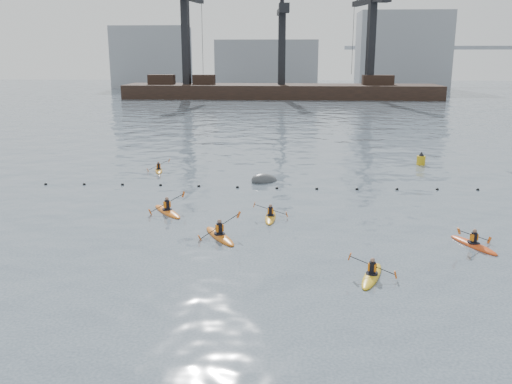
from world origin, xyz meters
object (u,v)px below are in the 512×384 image
(kayaker_1, at_px, (372,275))
(kayaker_2, at_px, (167,211))
(mooring_buoy, at_px, (265,181))
(nav_buoy, at_px, (421,160))
(kayaker_0, at_px, (220,235))
(kayaker_5, at_px, (159,170))
(kayaker_3, at_px, (270,216))
(kayaker_4, at_px, (473,244))

(kayaker_1, distance_m, kayaker_2, 15.12)
(mooring_buoy, xyz_separation_m, nav_buoy, (14.03, 7.53, 0.42))
(kayaker_0, bearing_deg, kayaker_5, 84.09)
(kayaker_2, height_order, mooring_buoy, kayaker_2)
(kayaker_2, bearing_deg, nav_buoy, 4.32)
(kayaker_2, xyz_separation_m, kayaker_3, (6.65, -0.81, -0.01))
(kayaker_4, height_order, nav_buoy, nav_buoy)
(kayaker_2, relative_size, kayaker_4, 1.02)
(kayaker_0, height_order, nav_buoy, kayaker_0)
(kayaker_1, xyz_separation_m, kayaker_5, (-15.13, 22.32, -0.01))
(kayaker_2, xyz_separation_m, nav_buoy, (19.88, 16.72, 0.31))
(kayaker_3, height_order, mooring_buoy, kayaker_3)
(mooring_buoy, bearing_deg, nav_buoy, 28.23)
(kayaker_5, bearing_deg, nav_buoy, -4.40)
(kayaker_1, bearing_deg, kayaker_2, 158.79)
(kayaker_0, relative_size, mooring_buoy, 1.44)
(kayaker_4, bearing_deg, kayaker_0, -27.64)
(kayaker_2, distance_m, nav_buoy, 25.98)
(kayaker_1, xyz_separation_m, kayaker_2, (-11.58, 9.72, 0.01))
(kayaker_5, height_order, nav_buoy, nav_buoy)
(kayaker_2, distance_m, kayaker_4, 18.32)
(kayaker_3, bearing_deg, nav_buoy, 54.24)
(kayaker_1, relative_size, kayaker_2, 0.99)
(kayaker_0, bearing_deg, kayaker_4, -32.07)
(nav_buoy, bearing_deg, kayaker_3, -127.03)
(kayaker_0, height_order, kayaker_3, kayaker_0)
(kayaker_3, bearing_deg, kayaker_5, 128.55)
(kayaker_2, bearing_deg, kayaker_4, -52.34)
(kayaker_4, height_order, kayaker_5, kayaker_4)
(kayaker_0, xyz_separation_m, kayaker_5, (-7.51, 17.21, -0.02))
(kayaker_0, relative_size, kayaker_2, 1.05)
(kayaker_2, bearing_deg, mooring_buoy, 21.77)
(kayaker_5, relative_size, nav_buoy, 2.16)
(nav_buoy, bearing_deg, kayaker_1, -107.42)
(kayaker_0, bearing_deg, kayaker_1, -63.33)
(kayaker_0, distance_m, kayaker_1, 9.17)
(kayaker_4, bearing_deg, nav_buoy, -121.10)
(mooring_buoy, bearing_deg, kayaker_0, -97.78)
(kayaker_0, height_order, kayaker_2, kayaker_0)
(kayaker_0, distance_m, mooring_buoy, 13.94)
(kayaker_0, distance_m, nav_buoy, 26.62)
(nav_buoy, bearing_deg, kayaker_0, -126.72)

